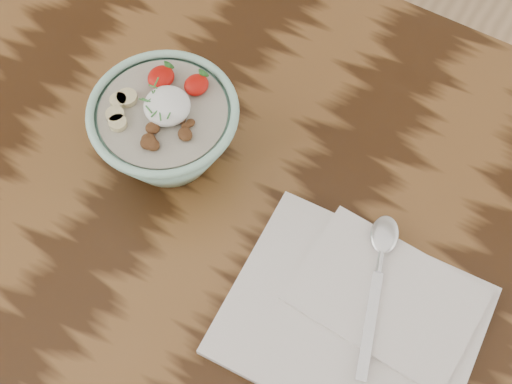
% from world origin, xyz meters
% --- Properties ---
extents(table, '(1.60, 0.90, 0.75)m').
position_xyz_m(table, '(0.00, 0.00, 0.66)').
color(table, black).
rests_on(table, ground).
extents(breakfast_bowl, '(0.17, 0.17, 0.12)m').
position_xyz_m(breakfast_bowl, '(-0.20, 0.08, 0.81)').
color(breakfast_bowl, '#9BD0B9').
rests_on(breakfast_bowl, table).
extents(napkin, '(0.27, 0.22, 0.02)m').
position_xyz_m(napkin, '(0.09, 0.01, 0.76)').
color(napkin, silver).
rests_on(napkin, table).
extents(spoon, '(0.08, 0.19, 0.01)m').
position_xyz_m(spoon, '(0.08, 0.08, 0.77)').
color(spoon, silver).
rests_on(spoon, napkin).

